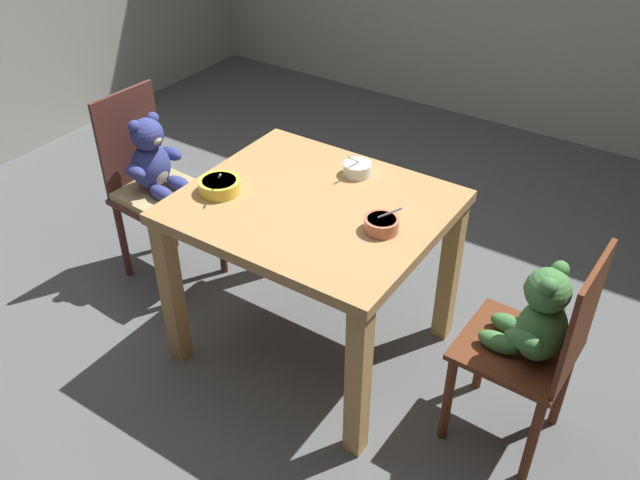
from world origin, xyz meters
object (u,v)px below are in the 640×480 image
object	(u,v)px
dining_table	(313,229)
porridge_bowl_terracotta_near_right	(381,224)
porridge_bowl_yellow_near_left	(220,186)
teddy_chair_near_right	(536,331)
teddy_chair_near_left	(156,176)
porridge_bowl_white_far_center	(357,169)

from	to	relation	value
dining_table	porridge_bowl_terracotta_near_right	xyz separation A→B (m)	(0.31, -0.02, 0.15)
porridge_bowl_terracotta_near_right	porridge_bowl_yellow_near_left	bearing A→B (deg)	-169.75
dining_table	porridge_bowl_terracotta_near_right	size ratio (longest dim) A/B	7.30
porridge_bowl_terracotta_near_right	porridge_bowl_yellow_near_left	world-z (taller)	porridge_bowl_yellow_near_left
teddy_chair_near_right	porridge_bowl_terracotta_near_right	bearing A→B (deg)	4.11
teddy_chair_near_left	porridge_bowl_yellow_near_left	size ratio (longest dim) A/B	5.69
teddy_chair_near_left	porridge_bowl_yellow_near_left	xyz separation A→B (m)	(0.56, -0.18, 0.22)
porridge_bowl_white_far_center	porridge_bowl_terracotta_near_right	bearing A→B (deg)	-46.64
porridge_bowl_terracotta_near_right	porridge_bowl_yellow_near_left	xyz separation A→B (m)	(-0.64, -0.12, 0.00)
teddy_chair_near_left	porridge_bowl_yellow_near_left	bearing A→B (deg)	-13.92
teddy_chair_near_right	porridge_bowl_white_far_center	bearing A→B (deg)	-15.26
teddy_chair_near_left	porridge_bowl_yellow_near_left	world-z (taller)	teddy_chair_near_left
porridge_bowl_white_far_center	porridge_bowl_yellow_near_left	bearing A→B (deg)	-132.48
teddy_chair_near_left	porridge_bowl_terracotta_near_right	size ratio (longest dim) A/B	6.84
teddy_chair_near_left	porridge_bowl_white_far_center	bearing A→B (deg)	17.56
porridge_bowl_white_far_center	dining_table	bearing A→B (deg)	-97.03
dining_table	porridge_bowl_terracotta_near_right	bearing A→B (deg)	-3.66
teddy_chair_near_left	porridge_bowl_white_far_center	size ratio (longest dim) A/B	7.44
dining_table	porridge_bowl_white_far_center	xyz separation A→B (m)	(0.03, 0.27, 0.15)
porridge_bowl_terracotta_near_right	teddy_chair_near_right	bearing A→B (deg)	2.42
teddy_chair_near_right	porridge_bowl_terracotta_near_right	xyz separation A→B (m)	(-0.59, -0.03, 0.22)
dining_table	teddy_chair_near_left	distance (m)	0.90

